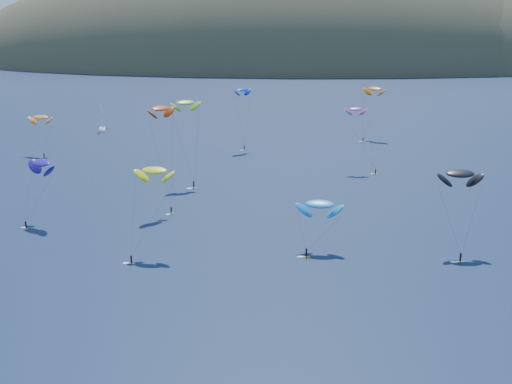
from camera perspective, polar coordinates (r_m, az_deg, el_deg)
name	(u,v)px	position (r m, az deg, el deg)	size (l,w,h in m)	color
island	(313,73)	(642.82, 4.56, 9.49)	(730.00, 300.00, 210.00)	#3D3526
sailboat	(102,128)	(298.20, -12.20, 5.01)	(10.33, 8.96, 12.42)	white
kitesurfer_1	(40,117)	(256.53, -16.87, 5.75)	(8.74, 10.16, 15.01)	#B8C916
kitesurfer_2	(154,171)	(150.26, -8.13, 1.71)	(8.81, 12.71, 19.41)	#B8C916
kitesurfer_3	(185,103)	(206.13, -5.67, 7.11)	(9.18, 12.27, 25.49)	#B8C916
kitesurfer_4	(242,90)	(254.55, -1.11, 8.17)	(7.31, 8.87, 22.81)	#B8C916
kitesurfer_5	(320,204)	(151.32, 5.11, -0.97)	(9.98, 9.23, 12.38)	#B8C916
kitesurfer_6	(356,109)	(224.14, 7.99, 6.58)	(9.96, 8.74, 20.70)	#B8C916
kitesurfer_7	(460,174)	(155.51, 16.03, 1.41)	(9.47, 12.03, 18.82)	#B8C916
kitesurfer_9	(160,109)	(181.08, -7.65, 6.63)	(7.85, 12.44, 27.51)	#B8C916
kitesurfer_10	(41,163)	(176.81, -16.79, 2.26)	(10.32, 13.18, 16.87)	#B8C916
kitesurfer_11	(375,89)	(278.84, 9.47, 8.15)	(10.25, 14.86, 21.25)	#B8C916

